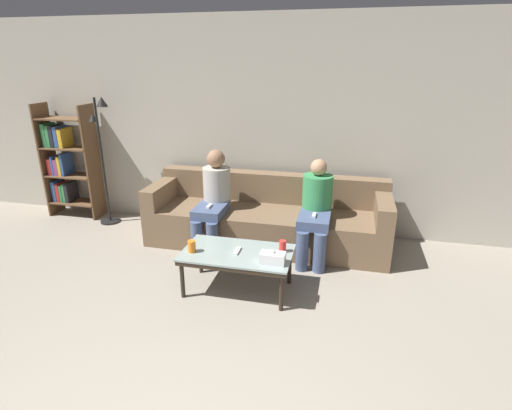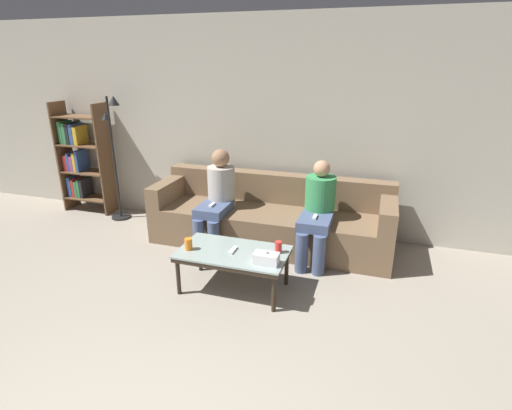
# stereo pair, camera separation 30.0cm
# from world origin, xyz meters

# --- Properties ---
(wall_back) EXTENTS (12.00, 0.06, 2.60)m
(wall_back) POSITION_xyz_m (0.00, 3.86, 1.30)
(wall_back) COLOR #B7B2A3
(wall_back) RESTS_ON ground_plane
(couch) EXTENTS (2.79, 0.85, 0.79)m
(couch) POSITION_xyz_m (0.00, 3.35, 0.30)
(couch) COLOR brown
(couch) RESTS_ON ground_plane
(coffee_table) EXTENTS (1.02, 0.57, 0.40)m
(coffee_table) POSITION_xyz_m (-0.05, 2.23, 0.36)
(coffee_table) COLOR #8C9E99
(coffee_table) RESTS_ON ground_plane
(cup_near_left) EXTENTS (0.07, 0.07, 0.11)m
(cup_near_left) POSITION_xyz_m (-0.46, 2.13, 0.46)
(cup_near_left) COLOR orange
(cup_near_left) RESTS_ON coffee_table
(cup_near_right) EXTENTS (0.06, 0.06, 0.11)m
(cup_near_right) POSITION_xyz_m (0.36, 2.33, 0.46)
(cup_near_right) COLOR red
(cup_near_right) RESTS_ON coffee_table
(tissue_box) EXTENTS (0.22, 0.12, 0.13)m
(tissue_box) POSITION_xyz_m (0.31, 2.09, 0.46)
(tissue_box) COLOR white
(tissue_box) RESTS_ON coffee_table
(game_remote) EXTENTS (0.04, 0.15, 0.02)m
(game_remote) POSITION_xyz_m (-0.05, 2.23, 0.41)
(game_remote) COLOR white
(game_remote) RESTS_ON coffee_table
(bookshelf) EXTENTS (0.73, 0.32, 1.55)m
(bookshelf) POSITION_xyz_m (-2.89, 3.63, 0.77)
(bookshelf) COLOR brown
(bookshelf) RESTS_ON ground_plane
(standing_lamp) EXTENTS (0.31, 0.26, 1.66)m
(standing_lamp) POSITION_xyz_m (-2.19, 3.48, 1.02)
(standing_lamp) COLOR black
(standing_lamp) RESTS_ON ground_plane
(seated_person_left_end) EXTENTS (0.32, 0.70, 1.13)m
(seated_person_left_end) POSITION_xyz_m (-0.58, 3.13, 0.60)
(seated_person_left_end) COLOR #47567A
(seated_person_left_end) RESTS_ON ground_plane
(seated_person_mid_left) EXTENTS (0.33, 0.72, 1.08)m
(seated_person_mid_left) POSITION_xyz_m (0.58, 3.12, 0.58)
(seated_person_mid_left) COLOR #47567A
(seated_person_mid_left) RESTS_ON ground_plane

